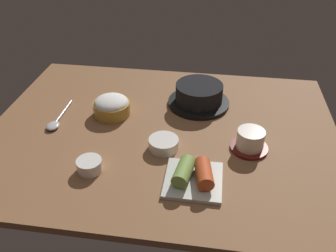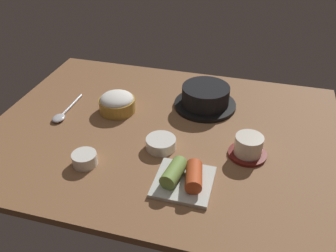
{
  "view_description": "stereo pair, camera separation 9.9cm",
  "coord_description": "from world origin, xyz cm",
  "px_view_note": "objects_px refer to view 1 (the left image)",
  "views": [
    {
      "loc": [
        13.9,
        -82.58,
        61.76
      ],
      "look_at": [
        2.0,
        -2.0,
        5.0
      ],
      "focal_mm": 38.19,
      "sensor_mm": 36.0,
      "label": 1
    },
    {
      "loc": [
        23.61,
        -80.53,
        61.76
      ],
      "look_at": [
        2.0,
        -2.0,
        5.0
      ],
      "focal_mm": 38.19,
      "sensor_mm": 36.0,
      "label": 2
    }
  ],
  "objects_px": {
    "tea_cup_with_saucer": "(250,141)",
    "banchan_cup_center": "(164,143)",
    "stone_pot": "(199,95)",
    "side_bowl_near": "(89,165)",
    "kimchi_plate": "(194,176)",
    "spoon": "(56,122)",
    "rice_bowl": "(112,106)"
  },
  "relations": [
    {
      "from": "tea_cup_with_saucer",
      "to": "banchan_cup_center",
      "type": "bearing_deg",
      "value": -172.32
    },
    {
      "from": "stone_pot",
      "to": "banchan_cup_center",
      "type": "relative_size",
      "value": 2.42
    },
    {
      "from": "stone_pot",
      "to": "side_bowl_near",
      "type": "bearing_deg",
      "value": -124.27
    },
    {
      "from": "side_bowl_near",
      "to": "kimchi_plate",
      "type": "bearing_deg",
      "value": -0.61
    },
    {
      "from": "stone_pot",
      "to": "banchan_cup_center",
      "type": "xyz_separation_m",
      "value": [
        -0.07,
        -0.24,
        -0.02
      ]
    },
    {
      "from": "kimchi_plate",
      "to": "spoon",
      "type": "xyz_separation_m",
      "value": [
        -0.42,
        0.19,
        -0.01
      ]
    },
    {
      "from": "banchan_cup_center",
      "to": "stone_pot",
      "type": "bearing_deg",
      "value": 72.71
    },
    {
      "from": "stone_pot",
      "to": "tea_cup_with_saucer",
      "type": "bearing_deg",
      "value": -54.21
    },
    {
      "from": "rice_bowl",
      "to": "spoon",
      "type": "relative_size",
      "value": 0.66
    },
    {
      "from": "banchan_cup_center",
      "to": "spoon",
      "type": "distance_m",
      "value": 0.34
    },
    {
      "from": "stone_pot",
      "to": "side_bowl_near",
      "type": "height_order",
      "value": "stone_pot"
    },
    {
      "from": "rice_bowl",
      "to": "side_bowl_near",
      "type": "relative_size",
      "value": 1.78
    },
    {
      "from": "stone_pot",
      "to": "tea_cup_with_saucer",
      "type": "height_order",
      "value": "stone_pot"
    },
    {
      "from": "stone_pot",
      "to": "side_bowl_near",
      "type": "relative_size",
      "value": 3.09
    },
    {
      "from": "side_bowl_near",
      "to": "spoon",
      "type": "relative_size",
      "value": 0.37
    },
    {
      "from": "tea_cup_with_saucer",
      "to": "banchan_cup_center",
      "type": "relative_size",
      "value": 1.25
    },
    {
      "from": "rice_bowl",
      "to": "banchan_cup_center",
      "type": "distance_m",
      "value": 0.23
    },
    {
      "from": "side_bowl_near",
      "to": "stone_pot",
      "type": "bearing_deg",
      "value": 55.73
    },
    {
      "from": "banchan_cup_center",
      "to": "side_bowl_near",
      "type": "relative_size",
      "value": 1.28
    },
    {
      "from": "banchan_cup_center",
      "to": "side_bowl_near",
      "type": "xyz_separation_m",
      "value": [
        -0.17,
        -0.11,
        0.0
      ]
    },
    {
      "from": "banchan_cup_center",
      "to": "spoon",
      "type": "height_order",
      "value": "banchan_cup_center"
    },
    {
      "from": "rice_bowl",
      "to": "spoon",
      "type": "bearing_deg",
      "value": -153.9
    },
    {
      "from": "spoon",
      "to": "rice_bowl",
      "type": "bearing_deg",
      "value": 26.1
    },
    {
      "from": "tea_cup_with_saucer",
      "to": "spoon",
      "type": "xyz_separation_m",
      "value": [
        -0.56,
        0.04,
        -0.02
      ]
    },
    {
      "from": "spoon",
      "to": "kimchi_plate",
      "type": "bearing_deg",
      "value": -23.79
    },
    {
      "from": "kimchi_plate",
      "to": "side_bowl_near",
      "type": "bearing_deg",
      "value": 179.39
    },
    {
      "from": "tea_cup_with_saucer",
      "to": "side_bowl_near",
      "type": "relative_size",
      "value": 1.6
    },
    {
      "from": "tea_cup_with_saucer",
      "to": "spoon",
      "type": "bearing_deg",
      "value": 175.99
    },
    {
      "from": "tea_cup_with_saucer",
      "to": "side_bowl_near",
      "type": "xyz_separation_m",
      "value": [
        -0.39,
        -0.14,
        -0.01
      ]
    },
    {
      "from": "stone_pot",
      "to": "kimchi_plate",
      "type": "bearing_deg",
      "value": -87.56
    },
    {
      "from": "banchan_cup_center",
      "to": "kimchi_plate",
      "type": "bearing_deg",
      "value": -52.36
    },
    {
      "from": "stone_pot",
      "to": "kimchi_plate",
      "type": "height_order",
      "value": "stone_pot"
    }
  ]
}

